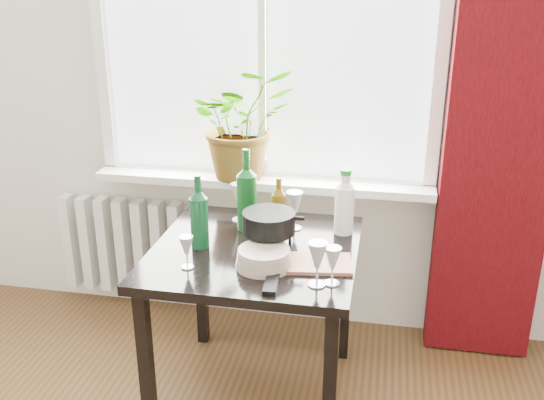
% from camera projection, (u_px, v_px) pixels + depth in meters
% --- Properties ---
extents(window, '(1.72, 0.08, 1.62)m').
position_uv_depth(window, '(263.00, 22.00, 2.86)').
color(window, white).
rests_on(window, ground).
extents(windowsill, '(1.72, 0.20, 0.04)m').
position_uv_depth(windowsill, '(261.00, 181.00, 3.07)').
color(windowsill, white).
rests_on(windowsill, ground).
extents(curtain, '(0.50, 0.12, 2.56)m').
position_uv_depth(curtain, '(507.00, 98.00, 2.68)').
color(curtain, '#360408').
rests_on(curtain, ground).
extents(radiator, '(0.80, 0.10, 0.55)m').
position_uv_depth(radiator, '(132.00, 246.00, 3.39)').
color(radiator, white).
rests_on(radiator, ground).
extents(table, '(0.85, 0.85, 0.74)m').
position_uv_depth(table, '(255.00, 267.00, 2.57)').
color(table, black).
rests_on(table, ground).
extents(potted_plant, '(0.65, 0.62, 0.56)m').
position_uv_depth(potted_plant, '(242.00, 123.00, 2.98)').
color(potted_plant, '#1B671C').
rests_on(potted_plant, windowsill).
extents(wine_bottle_left, '(0.09, 0.09, 0.32)m').
position_uv_depth(wine_bottle_left, '(199.00, 211.00, 2.49)').
color(wine_bottle_left, '#0C4220').
rests_on(wine_bottle_left, table).
extents(wine_bottle_right, '(0.09, 0.09, 0.38)m').
position_uv_depth(wine_bottle_right, '(247.00, 189.00, 2.65)').
color(wine_bottle_right, '#0E4819').
rests_on(wine_bottle_right, table).
extents(bottle_amber, '(0.07, 0.07, 0.25)m').
position_uv_depth(bottle_amber, '(279.00, 204.00, 2.66)').
color(bottle_amber, brown).
rests_on(bottle_amber, table).
extents(cleaning_bottle, '(0.09, 0.09, 0.30)m').
position_uv_depth(cleaning_bottle, '(345.00, 201.00, 2.62)').
color(cleaning_bottle, white).
rests_on(cleaning_bottle, table).
extents(wineglass_front_right, '(0.10, 0.10, 0.18)m').
position_uv_depth(wineglass_front_right, '(317.00, 264.00, 2.20)').
color(wineglass_front_right, '#B2B9C0').
rests_on(wineglass_front_right, table).
extents(wineglass_far_right, '(0.07, 0.07, 0.15)m').
position_uv_depth(wineglass_far_right, '(332.00, 266.00, 2.21)').
color(wineglass_far_right, silver).
rests_on(wineglass_far_right, table).
extents(wineglass_back_center, '(0.08, 0.08, 0.18)m').
position_uv_depth(wineglass_back_center, '(294.00, 210.00, 2.69)').
color(wineglass_back_center, silver).
rests_on(wineglass_back_center, table).
extents(wineglass_back_left, '(0.09, 0.09, 0.18)m').
position_uv_depth(wineglass_back_left, '(239.00, 202.00, 2.78)').
color(wineglass_back_left, silver).
rests_on(wineglass_back_left, table).
extents(wineglass_front_left, '(0.07, 0.07, 0.14)m').
position_uv_depth(wineglass_front_left, '(187.00, 252.00, 2.34)').
color(wineglass_front_left, silver).
rests_on(wineglass_front_left, table).
extents(plate_stack, '(0.29, 0.29, 0.07)m').
position_uv_depth(plate_stack, '(264.00, 258.00, 2.36)').
color(plate_stack, beige).
rests_on(plate_stack, table).
extents(fondue_pot, '(0.28, 0.25, 0.17)m').
position_uv_depth(fondue_pot, '(269.00, 231.00, 2.48)').
color(fondue_pot, black).
rests_on(fondue_pot, table).
extents(tv_remote, '(0.06, 0.17, 0.02)m').
position_uv_depth(tv_remote, '(272.00, 283.00, 2.23)').
color(tv_remote, black).
rests_on(tv_remote, table).
extents(cutting_board, '(0.30, 0.22, 0.01)m').
position_uv_depth(cutting_board, '(316.00, 263.00, 2.38)').
color(cutting_board, '#A26349').
rests_on(cutting_board, table).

